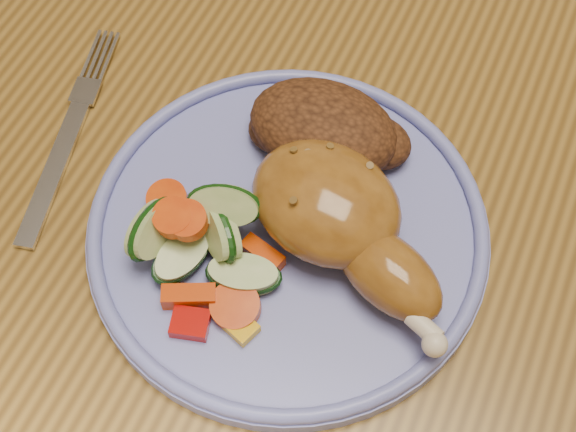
{
  "coord_description": "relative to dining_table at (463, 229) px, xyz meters",
  "views": [
    {
      "loc": [
        -0.0,
        -0.34,
        1.23
      ],
      "look_at": [
        -0.11,
        -0.1,
        0.78
      ],
      "focal_mm": 50.0,
      "sensor_mm": 36.0,
      "label": 1
    }
  ],
  "objects": [
    {
      "name": "vegetable_pile",
      "position": [
        -0.15,
        -0.14,
        0.11
      ],
      "size": [
        0.11,
        0.11,
        0.06
      ],
      "color": "#A50A05",
      "rests_on": "plate"
    },
    {
      "name": "fork",
      "position": [
        -0.29,
        -0.1,
        0.09
      ],
      "size": [
        0.06,
        0.17,
        0.0
      ],
      "color": "silver",
      "rests_on": "dining_table"
    },
    {
      "name": "plate_rim",
      "position": [
        -0.11,
        -0.1,
        0.1
      ],
      "size": [
        0.27,
        0.27,
        0.01
      ],
      "primitive_type": "torus",
      "color": "#6A71C2",
      "rests_on": "plate"
    },
    {
      "name": "chicken_leg",
      "position": [
        -0.07,
        -0.1,
        0.12
      ],
      "size": [
        0.16,
        0.12,
        0.06
      ],
      "color": "#8E5A1D",
      "rests_on": "plate"
    },
    {
      "name": "dining_table",
      "position": [
        0.0,
        0.0,
        0.0
      ],
      "size": [
        0.9,
        1.4,
        0.75
      ],
      "color": "brown",
      "rests_on": "ground"
    },
    {
      "name": "rice_pilaf",
      "position": [
        -0.11,
        -0.03,
        0.11
      ],
      "size": [
        0.11,
        0.08,
        0.05
      ],
      "color": "#4E2913",
      "rests_on": "plate"
    },
    {
      "name": "plate",
      "position": [
        -0.11,
        -0.1,
        0.09
      ],
      "size": [
        0.27,
        0.27,
        0.01
      ],
      "primitive_type": "cylinder",
      "color": "#6A71C2",
      "rests_on": "dining_table"
    }
  ]
}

